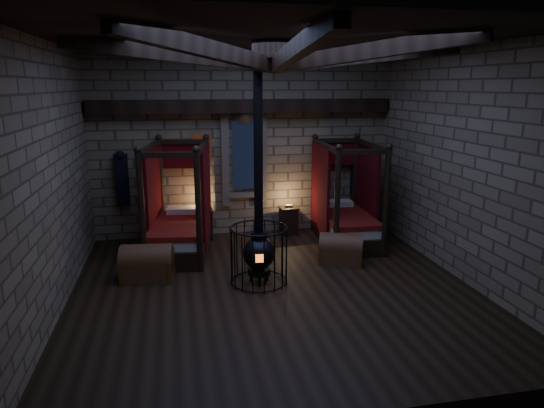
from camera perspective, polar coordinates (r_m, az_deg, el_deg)
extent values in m
cube|color=black|center=(8.74, 0.20, -9.93)|extent=(7.00, 7.00, 0.01)
cube|color=#847054|center=(11.53, -3.35, 6.74)|extent=(7.00, 0.02, 4.20)
cube|color=#847054|center=(4.84, 8.69, -3.40)|extent=(7.00, 0.02, 4.20)
cube|color=#847054|center=(8.17, -24.60, 2.57)|extent=(0.02, 7.00, 4.20)
cube|color=#847054|center=(9.46, 21.51, 4.24)|extent=(0.02, 7.00, 4.20)
cube|color=black|center=(8.02, 0.23, 18.70)|extent=(7.00, 7.00, 0.01)
cube|color=black|center=(11.28, -3.28, 11.43)|extent=(6.86, 0.35, 0.30)
cylinder|color=black|center=(8.01, 0.23, 17.63)|extent=(0.70, 0.70, 0.25)
cube|color=black|center=(11.51, -3.30, 5.72)|extent=(0.55, 0.04, 1.60)
cube|color=maroon|center=(11.39, -8.33, 6.53)|extent=(0.45, 0.03, 0.65)
cube|color=black|center=(11.42, -17.24, 2.77)|extent=(0.30, 0.10, 1.15)
cube|color=black|center=(12.19, 9.98, 3.85)|extent=(0.30, 0.10, 1.15)
cube|color=black|center=(10.59, -10.74, -4.75)|extent=(1.47, 2.35, 0.38)
cube|color=beige|center=(10.50, -10.82, -3.21)|extent=(1.31, 2.16, 0.23)
cube|color=maroon|center=(10.45, -10.85, -2.44)|extent=(1.38, 2.22, 0.11)
cube|color=beige|center=(11.20, -10.32, -0.76)|extent=(0.79, 0.48, 0.15)
cube|color=#4F060B|center=(11.24, -10.40, 5.62)|extent=(1.16, 0.23, 0.58)
cylinder|color=black|center=(9.41, -15.07, -1.15)|extent=(0.12, 0.12, 2.33)
cylinder|color=black|center=(11.43, -12.88, 1.59)|extent=(0.12, 0.12, 2.33)
cylinder|color=black|center=(9.24, -8.64, -1.10)|extent=(0.12, 0.12, 2.33)
cylinder|color=black|center=(11.29, -7.58, 1.67)|extent=(0.12, 0.12, 2.33)
cube|color=#4F060B|center=(10.71, -13.74, 1.02)|extent=(0.30, 1.58, 2.06)
cube|color=#4F060B|center=(10.55, -7.74, 1.11)|extent=(0.30, 1.58, 2.06)
cube|color=black|center=(11.24, 8.64, -3.57)|extent=(1.25, 2.22, 0.37)
cube|color=beige|center=(11.16, 8.69, -2.15)|extent=(1.11, 2.04, 0.23)
cube|color=maroon|center=(11.12, 8.72, -1.43)|extent=(1.18, 2.09, 0.10)
cube|color=beige|center=(11.83, 7.65, 0.04)|extent=(0.75, 0.41, 0.15)
cube|color=#4F060B|center=(11.87, 7.47, 5.96)|extent=(1.14, 0.12, 0.57)
cylinder|color=black|center=(9.89, 7.66, -0.22)|extent=(0.11, 0.11, 2.28)
cylinder|color=black|center=(11.85, 4.97, 2.19)|extent=(0.11, 0.11, 2.28)
cylinder|color=black|center=(10.21, 13.26, -0.02)|extent=(0.11, 0.11, 2.28)
cylinder|color=black|center=(12.12, 9.76, 2.31)|extent=(0.11, 0.11, 2.28)
cube|color=#4F060B|center=(11.14, 5.66, 1.70)|extent=(0.15, 1.55, 2.02)
cube|color=#4F060B|center=(11.45, 11.01, 1.84)|extent=(0.15, 1.55, 2.02)
cube|color=brown|center=(9.35, -14.42, -7.45)|extent=(1.00, 0.69, 0.39)
cylinder|color=brown|center=(9.29, -14.49, -6.32)|extent=(1.00, 0.69, 0.57)
cube|color=#B18C36|center=(9.44, -17.04, -7.42)|extent=(0.13, 0.60, 0.41)
cube|color=#B18C36|center=(9.29, -11.75, -7.45)|extent=(0.13, 0.60, 0.41)
cube|color=brown|center=(9.98, 8.10, -5.88)|extent=(0.99, 0.81, 0.36)
cylinder|color=brown|center=(9.92, 8.13, -4.91)|extent=(0.99, 0.81, 0.52)
cube|color=#B18C36|center=(10.00, 5.82, -5.76)|extent=(0.26, 0.52, 0.38)
cube|color=#B18C36|center=(9.97, 10.39, -5.99)|extent=(0.26, 0.52, 0.38)
cube|color=black|center=(11.43, -8.05, -2.48)|extent=(0.41, 0.39, 0.67)
cube|color=black|center=(11.33, -8.11, -0.75)|extent=(0.44, 0.43, 0.04)
cylinder|color=#B18C36|center=(11.31, -8.13, -0.28)|extent=(0.10, 0.10, 0.15)
cube|color=black|center=(11.69, 1.95, -2.07)|extent=(0.42, 0.40, 0.63)
cube|color=black|center=(11.61, 1.97, -0.48)|extent=(0.45, 0.44, 0.04)
cube|color=brown|center=(11.59, 1.97, -0.22)|extent=(0.17, 0.13, 0.05)
cylinder|color=black|center=(8.89, -1.53, -7.88)|extent=(0.42, 0.42, 0.10)
sphere|color=black|center=(8.77, -1.54, -5.78)|extent=(0.59, 0.59, 0.59)
cylinder|color=black|center=(8.67, -1.56, -3.82)|extent=(0.29, 0.29, 0.15)
cube|color=#FF5914|center=(8.50, -1.45, -6.42)|extent=(0.15, 0.04, 0.15)
cylinder|color=black|center=(8.32, -1.63, 6.77)|extent=(0.16, 0.16, 3.11)
torus|color=black|center=(8.96, -1.52, -9.00)|extent=(1.04, 1.04, 0.03)
torus|color=black|center=(8.62, -1.56, -2.82)|extent=(1.04, 1.04, 0.03)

